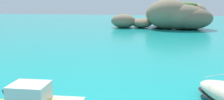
{
  "coord_description": "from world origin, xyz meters",
  "views": [
    {
      "loc": [
        8.43,
        -0.2,
        6.8
      ],
      "look_at": [
        0.81,
        22.91,
        2.01
      ],
      "focal_mm": 34.48,
      "sensor_mm": 36.0,
      "label": 1
    }
  ],
  "objects": [
    {
      "name": "islet_large",
      "position": [
        6.26,
        75.09,
        4.39
      ],
      "size": [
        27.43,
        25.53,
        9.56
      ],
      "color": "#84755B",
      "rests_on": "ground"
    },
    {
      "name": "islet_small",
      "position": [
        -9.44,
        74.17,
        1.95
      ],
      "size": [
        17.13,
        16.82,
        4.68
      ],
      "color": "#756651",
      "rests_on": "ground"
    }
  ]
}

